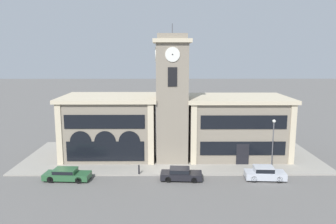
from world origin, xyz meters
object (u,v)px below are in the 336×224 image
Objects in this scene: parked_car_near at (67,174)px; parked_car_mid at (181,174)px; parked_car_far at (264,173)px; bollard at (139,169)px; street_lamp at (273,139)px.

parked_car_mid is at bearing 3.58° from parked_car_near.
parked_car_far is at bearing 3.58° from parked_car_mid.
parked_car_mid is at bearing -176.42° from parked_car_far.
parked_car_near is 7.71m from bollard.
street_lamp is (1.21, 1.47, 3.37)m from parked_car_far.
street_lamp is 15.11m from bollard.
street_lamp is (10.14, 1.47, 3.45)m from parked_car_mid.
street_lamp is 5.77× the size of bollard.
parked_car_near is 12.14m from parked_car_mid.
street_lamp is at bearing 54.12° from parked_car_far.
bollard is (-13.50, 1.41, -0.10)m from parked_car_far.
bollard is (-14.70, -0.06, -3.47)m from street_lamp.
parked_car_near is at bearing -169.47° from bollard.
parked_car_far is (21.08, -0.00, 0.09)m from parked_car_near.
bollard is at bearing -179.78° from street_lamp.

